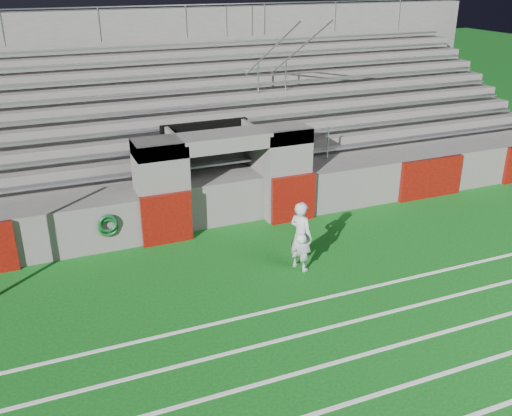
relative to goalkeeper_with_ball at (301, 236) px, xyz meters
name	(u,v)px	position (x,y,z in m)	size (l,w,h in m)	color
ground	(278,282)	(-0.74, -0.39, -0.85)	(90.00, 90.00, 0.00)	#0D5113
stadium_structure	(180,132)	(-0.74, 7.58, 0.64)	(26.00, 8.48, 5.42)	#595754
goalkeeper_with_ball	(301,236)	(0.00, 0.00, 0.00)	(0.61, 0.79, 1.70)	#AEB3B8
hose_coil	(108,226)	(-4.01, 2.53, -0.10)	(0.51, 0.14, 0.62)	#0D4517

